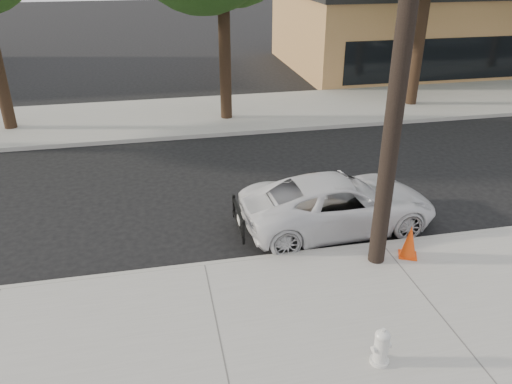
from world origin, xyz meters
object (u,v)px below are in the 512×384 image
Objects in this scene: fire_hydrant at (381,347)px; traffic_cone at (410,241)px; utility_pole at (404,40)px; police_cruiser at (339,203)px.

traffic_cone is at bearing 45.77° from fire_hydrant.
police_cruiser is (-0.23, 1.75, -4.05)m from utility_pole.
fire_hydrant is (-1.17, -2.75, -4.24)m from utility_pole.
utility_pole is 4.25m from traffic_cone.
fire_hydrant is (-0.94, -4.50, -0.19)m from police_cruiser.
police_cruiser is 2.00m from traffic_cone.
fire_hydrant is at bearing -124.66° from traffic_cone.
police_cruiser is at bearing 68.61° from fire_hydrant.
utility_pole is 14.10× the size of fire_hydrant.
traffic_cone is (0.96, -1.75, -0.14)m from police_cruiser.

